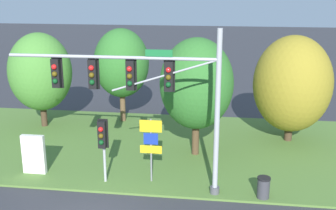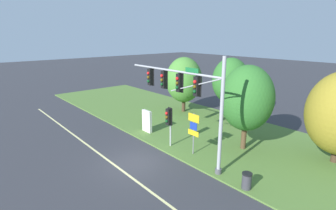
# 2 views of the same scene
# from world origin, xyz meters

# --- Properties ---
(grass_verge) EXTENTS (48.00, 11.50, 0.10)m
(grass_verge) POSITION_xyz_m (0.00, 8.25, 0.05)
(grass_verge) COLOR #517533
(grass_verge) RESTS_ON ground
(traffic_signal_mast) EXTENTS (8.96, 0.49, 7.05)m
(traffic_signal_mast) POSITION_xyz_m (1.68, 3.00, 4.70)
(traffic_signal_mast) COLOR #9EA0A5
(traffic_signal_mast) RESTS_ON grass_verge
(pedestrian_signal_near_kerb) EXTENTS (0.46, 0.55, 3.01)m
(pedestrian_signal_near_kerb) POSITION_xyz_m (-0.31, 3.31, 2.27)
(pedestrian_signal_near_kerb) COLOR #9EA0A5
(pedestrian_signal_near_kerb) RESTS_ON grass_verge
(route_sign_post) EXTENTS (1.00, 0.08, 2.98)m
(route_sign_post) POSITION_xyz_m (1.77, 3.78, 2.05)
(route_sign_post) COLOR slate
(route_sign_post) RESTS_ON grass_verge
(tree_nearest_road) EXTENTS (3.85, 3.85, 5.90)m
(tree_nearest_road) POSITION_xyz_m (-6.35, 10.61, 3.58)
(tree_nearest_road) COLOR #423021
(tree_nearest_road) RESTS_ON grass_verge
(tree_left_of_mast) EXTENTS (3.52, 3.52, 6.05)m
(tree_left_of_mast) POSITION_xyz_m (-1.63, 12.31, 3.94)
(tree_left_of_mast) COLOR brown
(tree_left_of_mast) RESTS_ON grass_verge
(tree_behind_signpost) EXTENTS (3.76, 3.76, 6.17)m
(tree_behind_signpost) POSITION_xyz_m (3.52, 7.29, 3.91)
(tree_behind_signpost) COLOR #4C3823
(tree_behind_signpost) RESTS_ON grass_verge
(tree_mid_verge) EXTENTS (4.34, 4.34, 6.05)m
(tree_mid_verge) POSITION_xyz_m (8.68, 10.06, 3.43)
(tree_mid_verge) COLOR #423021
(tree_mid_verge) RESTS_ON grass_verge
(info_kiosk) EXTENTS (1.10, 0.24, 1.90)m
(info_kiosk) POSITION_xyz_m (-3.88, 3.90, 1.04)
(info_kiosk) COLOR silver
(info_kiosk) RESTS_ON grass_verge
(trash_bin) EXTENTS (0.56, 0.56, 0.93)m
(trash_bin) POSITION_xyz_m (6.71, 2.89, 0.57)
(trash_bin) COLOR #38383D
(trash_bin) RESTS_ON grass_verge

